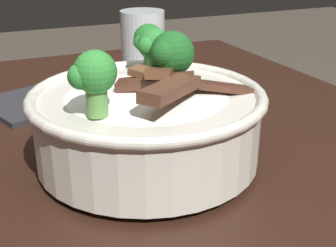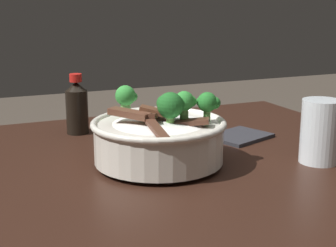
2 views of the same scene
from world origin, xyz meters
TOP-DOWN VIEW (x-y plane):
  - rice_bowl at (0.04, -0.02)m, footprint 0.25×0.25m
  - drinking_glass at (0.33, -0.13)m, footprint 0.07×0.07m
  - folded_napkin at (0.28, 0.08)m, footprint 0.15×0.14m

SIDE VIEW (x-z plane):
  - folded_napkin at x=0.28m, z-range 0.78..0.79m
  - drinking_glass at x=0.33m, z-range 0.77..0.89m
  - rice_bowl at x=0.04m, z-range 0.76..0.91m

